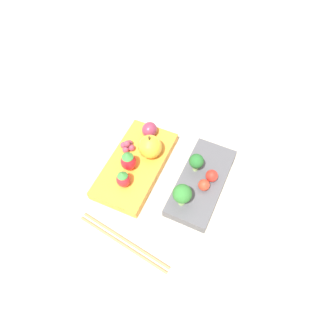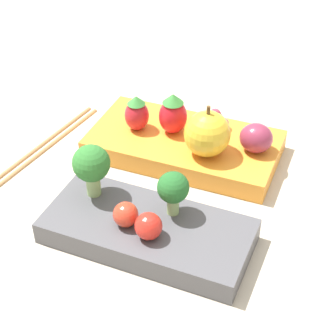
# 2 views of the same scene
# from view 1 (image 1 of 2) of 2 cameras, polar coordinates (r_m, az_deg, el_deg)

# --- Properties ---
(ground_plane) EXTENTS (4.00, 4.00, 0.00)m
(ground_plane) POSITION_cam_1_polar(r_m,az_deg,el_deg) (0.68, 0.58, -1.36)
(ground_plane) COLOR #BCB29E
(bento_box_savoury) EXTENTS (0.21, 0.11, 0.02)m
(bento_box_savoury) POSITION_cam_1_polar(r_m,az_deg,el_deg) (0.66, 6.40, -2.65)
(bento_box_savoury) COLOR #4C4C51
(bento_box_savoury) RESTS_ON ground_plane
(bento_box_fruit) EXTENTS (0.23, 0.12, 0.02)m
(bento_box_fruit) POSITION_cam_1_polar(r_m,az_deg,el_deg) (0.68, -6.18, 0.56)
(bento_box_fruit) COLOR orange
(bento_box_fruit) RESTS_ON ground_plane
(broccoli_floret_0) EXTENTS (0.04, 0.04, 0.06)m
(broccoli_floret_0) POSITION_cam_1_polar(r_m,az_deg,el_deg) (0.58, 2.72, -5.02)
(broccoli_floret_0) COLOR #93B770
(broccoli_floret_0) RESTS_ON bento_box_savoury
(broccoli_floret_1) EXTENTS (0.03, 0.03, 0.05)m
(broccoli_floret_1) POSITION_cam_1_polar(r_m,az_deg,el_deg) (0.63, 5.41, 1.22)
(broccoli_floret_1) COLOR #93B770
(broccoli_floret_1) RESTS_ON bento_box_savoury
(cherry_tomato_0) EXTENTS (0.02, 0.02, 0.02)m
(cherry_tomato_0) POSITION_cam_1_polar(r_m,az_deg,el_deg) (0.63, 6.86, -3.24)
(cherry_tomato_0) COLOR red
(cherry_tomato_0) RESTS_ON bento_box_savoury
(cherry_tomato_1) EXTENTS (0.03, 0.03, 0.03)m
(cherry_tomato_1) POSITION_cam_1_polar(r_m,az_deg,el_deg) (0.64, 8.34, -1.47)
(cherry_tomato_1) COLOR red
(cherry_tomato_1) RESTS_ON bento_box_savoury
(apple) EXTENTS (0.05, 0.05, 0.06)m
(apple) POSITION_cam_1_polar(r_m,az_deg,el_deg) (0.66, -3.45, 4.07)
(apple) COLOR gold
(apple) RESTS_ON bento_box_fruit
(strawberry_0) EXTENTS (0.03, 0.03, 0.05)m
(strawberry_0) POSITION_cam_1_polar(r_m,az_deg,el_deg) (0.63, -8.52, -2.08)
(strawberry_0) COLOR red
(strawberry_0) RESTS_ON bento_box_fruit
(strawberry_1) EXTENTS (0.03, 0.03, 0.05)m
(strawberry_1) POSITION_cam_1_polar(r_m,az_deg,el_deg) (0.64, -7.56, 1.35)
(strawberry_1) COLOR red
(strawberry_1) RESTS_ON bento_box_fruit
(plum) EXTENTS (0.04, 0.03, 0.03)m
(plum) POSITION_cam_1_polar(r_m,az_deg,el_deg) (0.70, -3.54, 7.32)
(plum) COLOR #892D47
(plum) RESTS_ON bento_box_fruit
(grape_cluster) EXTENTS (0.04, 0.04, 0.03)m
(grape_cluster) POSITION_cam_1_polar(r_m,az_deg,el_deg) (0.69, -7.73, 4.18)
(grape_cluster) COLOR #93384C
(grape_cluster) RESTS_ON bento_box_fruit
(chopsticks_pair) EXTENTS (0.06, 0.21, 0.01)m
(chopsticks_pair) POSITION_cam_1_polar(r_m,az_deg,el_deg) (0.62, -8.42, -13.68)
(chopsticks_pair) COLOR #A37547
(chopsticks_pair) RESTS_ON ground_plane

